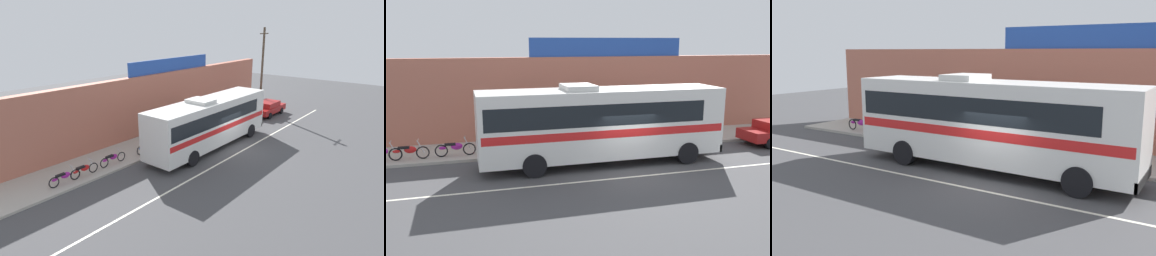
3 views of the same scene
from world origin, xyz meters
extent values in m
plane|color=#444447|center=(0.00, 0.00, 0.00)|extent=(70.00, 70.00, 0.00)
cube|color=#A8A399|center=(0.00, 5.20, 0.07)|extent=(30.00, 3.60, 0.14)
cube|color=#B26651|center=(0.00, 7.35, 2.40)|extent=(30.00, 0.70, 4.80)
cube|color=#234CAD|center=(1.55, 7.35, 5.35)|extent=(9.53, 0.12, 1.10)
cube|color=silver|center=(0.00, -0.80, 0.00)|extent=(30.00, 0.14, 0.01)
cube|color=silver|center=(-0.84, 1.48, 1.99)|extent=(11.43, 2.47, 3.10)
cube|color=black|center=(-1.30, 1.48, 2.54)|extent=(10.06, 2.49, 0.96)
cube|color=red|center=(-0.84, 1.48, 1.69)|extent=(11.20, 2.49, 0.36)
cube|color=black|center=(4.84, 1.48, 2.44)|extent=(0.04, 2.22, 1.40)
cube|color=black|center=(4.83, 1.48, 0.62)|extent=(0.12, 2.47, 0.36)
cube|color=silver|center=(-1.98, 1.48, 3.66)|extent=(1.40, 1.73, 0.24)
cylinder|color=black|center=(3.04, 2.63, 0.52)|extent=(1.04, 0.32, 1.04)
cylinder|color=black|center=(3.04, 0.34, 0.52)|extent=(1.04, 0.32, 1.04)
cylinder|color=black|center=(-4.27, 2.63, 0.52)|extent=(1.04, 0.32, 1.04)
cylinder|color=black|center=(-4.27, 0.34, 0.52)|extent=(1.04, 0.32, 1.04)
cube|color=maroon|center=(10.06, 2.29, 0.61)|extent=(4.41, 1.77, 0.56)
cube|color=maroon|center=(9.96, 2.29, 1.13)|extent=(2.29, 1.60, 0.48)
cube|color=black|center=(10.81, 2.29, 1.09)|extent=(0.21, 1.49, 0.34)
cylinder|color=black|center=(11.34, 3.13, 0.31)|extent=(0.62, 0.20, 0.62)
cylinder|color=black|center=(11.34, 1.45, 0.31)|extent=(0.62, 0.20, 0.62)
cylinder|color=black|center=(8.78, 3.13, 0.31)|extent=(0.62, 0.20, 0.62)
cylinder|color=black|center=(8.78, 1.45, 0.31)|extent=(0.62, 0.20, 0.62)
cylinder|color=brown|center=(11.07, 3.73, 4.24)|extent=(0.22, 0.22, 8.20)
cylinder|color=brown|center=(11.07, 3.73, 7.74)|extent=(1.60, 0.10, 0.10)
torus|color=black|center=(-9.02, 4.14, 0.45)|extent=(0.62, 0.06, 0.62)
torus|color=black|center=(-10.24, 4.14, 0.45)|extent=(0.62, 0.06, 0.62)
cylinder|color=silver|center=(-9.10, 4.14, 0.75)|extent=(0.34, 0.04, 0.65)
cylinder|color=silver|center=(-9.20, 4.14, 1.07)|extent=(0.03, 0.56, 0.03)
ellipsoid|color=red|center=(-9.57, 4.14, 0.63)|extent=(0.56, 0.22, 0.34)
cube|color=black|center=(-9.85, 4.14, 0.75)|extent=(0.52, 0.20, 0.10)
ellipsoid|color=red|center=(-10.18, 4.14, 0.59)|extent=(0.36, 0.14, 0.16)
torus|color=black|center=(-10.23, 4.14, 0.45)|extent=(0.62, 0.06, 0.62)
torus|color=black|center=(-11.53, 4.14, 0.45)|extent=(0.62, 0.06, 0.62)
cylinder|color=silver|center=(-10.31, 4.14, 0.75)|extent=(0.34, 0.04, 0.65)
cylinder|color=silver|center=(-10.41, 4.14, 1.07)|extent=(0.03, 0.56, 0.03)
ellipsoid|color=#991E8C|center=(-10.81, 4.14, 0.63)|extent=(0.56, 0.22, 0.34)
cube|color=black|center=(-11.11, 4.14, 0.75)|extent=(0.52, 0.20, 0.10)
ellipsoid|color=#991E8C|center=(-11.47, 4.14, 0.59)|extent=(0.36, 0.14, 0.16)
torus|color=black|center=(-6.84, 4.21, 0.45)|extent=(0.62, 0.06, 0.62)
torus|color=black|center=(-8.17, 4.21, 0.45)|extent=(0.62, 0.06, 0.62)
cylinder|color=silver|center=(-6.92, 4.21, 0.75)|extent=(0.34, 0.04, 0.65)
cylinder|color=silver|center=(-7.02, 4.21, 1.07)|extent=(0.03, 0.56, 0.03)
ellipsoid|color=#991E8C|center=(-7.44, 4.21, 0.63)|extent=(0.56, 0.22, 0.34)
cube|color=black|center=(-7.75, 4.21, 0.75)|extent=(0.52, 0.20, 0.10)
ellipsoid|color=#991E8C|center=(-8.11, 4.21, 0.59)|extent=(0.36, 0.14, 0.16)
torus|color=black|center=(-3.98, 4.06, 0.45)|extent=(0.62, 0.06, 0.62)
torus|color=black|center=(-5.33, 4.06, 0.45)|extent=(0.62, 0.06, 0.62)
cylinder|color=silver|center=(-4.06, 4.06, 0.75)|extent=(0.34, 0.04, 0.65)
cylinder|color=silver|center=(-4.16, 4.06, 1.07)|extent=(0.03, 0.56, 0.03)
ellipsoid|color=#1E51B2|center=(-4.59, 4.06, 0.63)|extent=(0.56, 0.22, 0.34)
cube|color=black|center=(-4.90, 4.06, 0.75)|extent=(0.52, 0.20, 0.10)
ellipsoid|color=#1E51B2|center=(-5.27, 4.06, 0.59)|extent=(0.36, 0.14, 0.16)
cylinder|color=brown|center=(0.16, 5.05, 0.55)|extent=(0.13, 0.13, 0.82)
cylinder|color=brown|center=(0.16, 4.87, 0.55)|extent=(0.13, 0.13, 0.82)
cylinder|color=#2D7A4C|center=(0.16, 4.96, 1.27)|extent=(0.30, 0.30, 0.62)
sphere|color=tan|center=(0.16, 4.96, 1.72)|extent=(0.22, 0.22, 0.22)
cylinder|color=#2D7A4C|center=(0.16, 5.16, 1.30)|extent=(0.08, 0.08, 0.57)
cylinder|color=#2D7A4C|center=(0.16, 4.76, 1.30)|extent=(0.08, 0.08, 0.57)
cylinder|color=navy|center=(-2.00, 4.66, 0.56)|extent=(0.13, 0.13, 0.83)
cylinder|color=navy|center=(-2.00, 4.48, 0.56)|extent=(0.13, 0.13, 0.83)
cylinder|color=#2D7A4C|center=(-2.00, 4.57, 1.29)|extent=(0.30, 0.30, 0.63)
sphere|color=#A37556|center=(-2.00, 4.57, 1.74)|extent=(0.23, 0.23, 0.23)
cylinder|color=#2D7A4C|center=(-2.00, 4.77, 1.32)|extent=(0.08, 0.08, 0.58)
cylinder|color=#2D7A4C|center=(-2.00, 4.37, 1.32)|extent=(0.08, 0.08, 0.58)
cylinder|color=navy|center=(5.35, 4.69, 0.52)|extent=(0.13, 0.13, 0.76)
cylinder|color=navy|center=(5.35, 4.51, 0.52)|extent=(0.13, 0.13, 0.76)
cylinder|color=#2D7A4C|center=(5.35, 4.60, 1.18)|extent=(0.30, 0.30, 0.57)
sphere|color=tan|center=(5.35, 4.60, 1.60)|extent=(0.21, 0.21, 0.21)
cylinder|color=#2D7A4C|center=(5.35, 4.80, 1.21)|extent=(0.08, 0.08, 0.52)
cylinder|color=#2D7A4C|center=(5.35, 4.40, 1.21)|extent=(0.08, 0.08, 0.52)
camera|label=1|loc=(-19.34, -11.85, 8.70)|focal=30.87mm
camera|label=2|loc=(-7.13, -16.22, 5.69)|focal=38.36mm
camera|label=3|loc=(6.84, -12.46, 4.68)|focal=38.70mm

